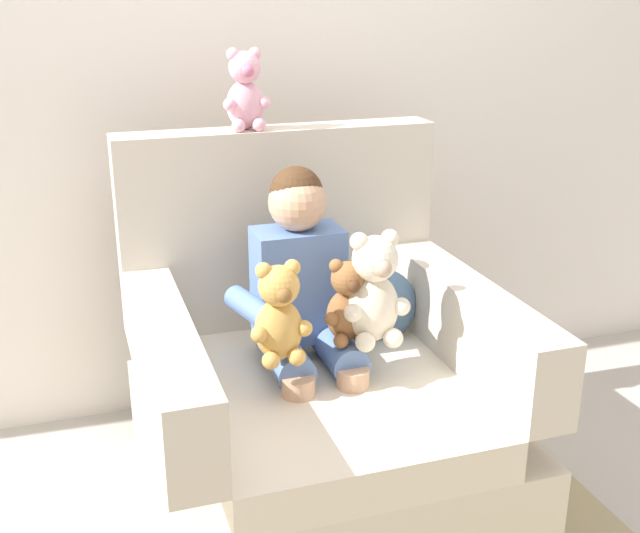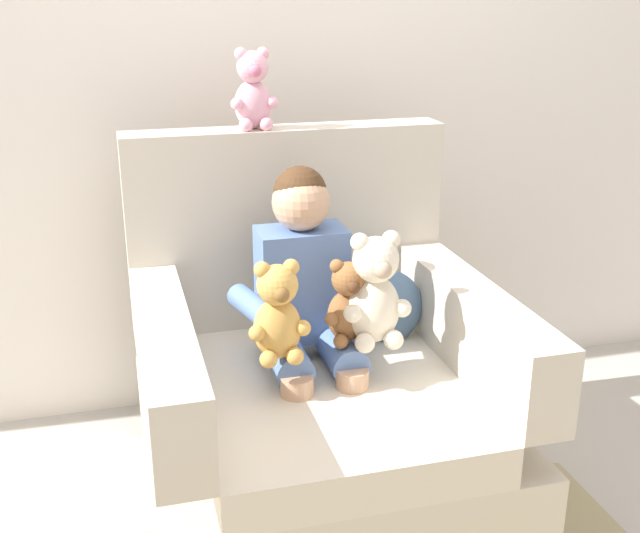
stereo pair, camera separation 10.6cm
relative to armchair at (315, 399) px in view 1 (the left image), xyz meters
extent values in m
plane|color=#ADA89E|center=(0.00, -0.05, -0.33)|extent=(8.00, 8.00, 0.00)
cube|color=silver|center=(0.00, 0.77, 0.97)|extent=(6.00, 0.10, 2.60)
cube|color=beige|center=(0.00, -0.05, -0.17)|extent=(1.03, 1.02, 0.33)
cube|color=beige|center=(0.00, -0.12, 0.05)|extent=(0.75, 0.88, 0.12)
cube|color=beige|center=(0.00, 0.39, 0.44)|extent=(1.03, 0.14, 0.64)
cube|color=beige|center=(-0.44, -0.12, 0.24)|extent=(0.14, 0.88, 0.24)
cube|color=beige|center=(0.44, -0.12, 0.24)|extent=(0.14, 0.88, 0.24)
cube|color=#597AB7|center=(-0.02, 0.10, 0.34)|extent=(0.26, 0.16, 0.34)
sphere|color=tan|center=(-0.02, 0.10, 0.59)|extent=(0.17, 0.17, 0.17)
sphere|color=#472D19|center=(-0.02, 0.11, 0.61)|extent=(0.16, 0.16, 0.16)
cylinder|color=#597AB7|center=(-0.10, -0.03, 0.17)|extent=(0.11, 0.26, 0.11)
cylinder|color=tan|center=(-0.10, -0.16, 0.02)|extent=(0.09, 0.09, 0.30)
cylinder|color=#597AB7|center=(0.06, -0.03, 0.17)|extent=(0.11, 0.26, 0.11)
cylinder|color=tan|center=(0.06, -0.16, 0.02)|extent=(0.09, 0.09, 0.30)
cylinder|color=#597AB7|center=(-0.18, -0.02, 0.32)|extent=(0.13, 0.27, 0.07)
cylinder|color=#597AB7|center=(0.14, -0.02, 0.32)|extent=(0.13, 0.27, 0.07)
ellipsoid|color=brown|center=(0.07, -0.08, 0.30)|extent=(0.12, 0.10, 0.15)
sphere|color=brown|center=(0.07, -0.09, 0.41)|extent=(0.10, 0.10, 0.10)
sphere|color=#4C2D19|center=(0.07, -0.13, 0.41)|extent=(0.04, 0.04, 0.04)
sphere|color=brown|center=(0.03, -0.08, 0.45)|extent=(0.04, 0.04, 0.04)
sphere|color=brown|center=(0.01, -0.11, 0.31)|extent=(0.04, 0.04, 0.04)
sphere|color=brown|center=(0.04, -0.12, 0.24)|extent=(0.04, 0.04, 0.04)
sphere|color=brown|center=(0.10, -0.08, 0.45)|extent=(0.04, 0.04, 0.04)
sphere|color=brown|center=(0.12, -0.11, 0.31)|extent=(0.04, 0.04, 0.04)
sphere|color=brown|center=(0.10, -0.12, 0.24)|extent=(0.04, 0.04, 0.04)
ellipsoid|color=gold|center=(-0.15, -0.14, 0.31)|extent=(0.13, 0.11, 0.17)
sphere|color=gold|center=(-0.15, -0.15, 0.44)|extent=(0.11, 0.11, 0.11)
sphere|color=brown|center=(-0.15, -0.20, 0.43)|extent=(0.04, 0.04, 0.04)
sphere|color=gold|center=(-0.19, -0.14, 0.48)|extent=(0.04, 0.04, 0.04)
sphere|color=gold|center=(-0.21, -0.17, 0.32)|extent=(0.04, 0.04, 0.04)
sphere|color=gold|center=(-0.18, -0.19, 0.25)|extent=(0.05, 0.05, 0.05)
sphere|color=gold|center=(-0.11, -0.14, 0.48)|extent=(0.04, 0.04, 0.04)
sphere|color=gold|center=(-0.08, -0.17, 0.32)|extent=(0.04, 0.04, 0.04)
sphere|color=gold|center=(-0.11, -0.19, 0.25)|extent=(0.05, 0.05, 0.05)
ellipsoid|color=silver|center=(0.13, -0.11, 0.32)|extent=(0.15, 0.13, 0.20)
sphere|color=silver|center=(0.13, -0.12, 0.47)|extent=(0.13, 0.13, 0.13)
sphere|color=tan|center=(0.13, -0.18, 0.46)|extent=(0.05, 0.05, 0.05)
sphere|color=silver|center=(0.09, -0.11, 0.53)|extent=(0.05, 0.05, 0.05)
sphere|color=silver|center=(0.06, -0.15, 0.33)|extent=(0.05, 0.05, 0.05)
sphere|color=silver|center=(0.09, -0.16, 0.25)|extent=(0.06, 0.06, 0.06)
sphere|color=silver|center=(0.18, -0.11, 0.53)|extent=(0.05, 0.05, 0.05)
sphere|color=silver|center=(0.21, -0.15, 0.33)|extent=(0.05, 0.05, 0.05)
sphere|color=silver|center=(0.18, -0.16, 0.25)|extent=(0.06, 0.06, 0.06)
ellipsoid|color=#EAA8BC|center=(-0.10, 0.39, 0.83)|extent=(0.11, 0.10, 0.15)
sphere|color=#EAA8BC|center=(-0.10, 0.38, 0.95)|extent=(0.10, 0.10, 0.10)
sphere|color=#CC6684|center=(-0.10, 0.33, 0.94)|extent=(0.04, 0.04, 0.04)
sphere|color=#EAA8BC|center=(-0.13, 0.38, 0.98)|extent=(0.04, 0.04, 0.04)
sphere|color=#EAA8BC|center=(-0.15, 0.36, 0.84)|extent=(0.04, 0.04, 0.04)
sphere|color=#EAA8BC|center=(-0.13, 0.34, 0.78)|extent=(0.04, 0.04, 0.04)
sphere|color=#EAA8BC|center=(-0.07, 0.38, 0.98)|extent=(0.04, 0.04, 0.04)
sphere|color=#EAA8BC|center=(-0.04, 0.36, 0.84)|extent=(0.04, 0.04, 0.04)
sphere|color=#EAA8BC|center=(-0.07, 0.34, 0.78)|extent=(0.04, 0.04, 0.04)
ellipsoid|color=slate|center=(0.25, 0.14, 0.21)|extent=(0.27, 0.15, 0.26)
camera|label=1|loc=(-0.65, -2.01, 1.18)|focal=44.47mm
camera|label=2|loc=(-0.55, -2.05, 1.18)|focal=44.47mm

